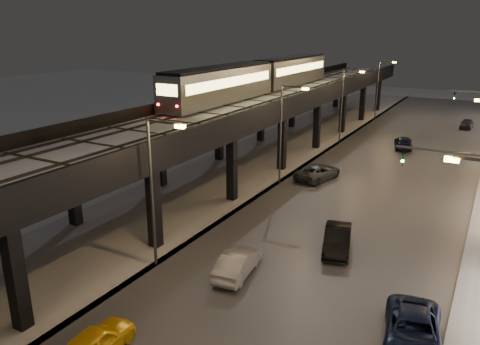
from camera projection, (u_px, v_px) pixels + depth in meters
The scene contains 19 objects.
road_surface at pixel (379, 184), 42.93m from camera, with size 17.00×120.00×0.06m, color #46474D.
under_viaduct_pavement at pixel (249, 164), 49.20m from camera, with size 11.00×120.00×0.06m, color #9FA1A8.
elevated_viaduct at pixel (234, 116), 44.91m from camera, with size 9.00×100.00×6.30m.
viaduct_trackbed at pixel (235, 108), 44.79m from camera, with size 8.40×100.00×0.32m.
viaduct_parapet_streetside at pixel (276, 107), 42.65m from camera, with size 0.30×100.00×1.10m, color black.
viaduct_parapet_far at pixel (197, 100), 46.69m from camera, with size 0.30×100.00×1.10m, color black.
streetlight_left_1 at pixel (155, 184), 26.71m from camera, with size 2.57×0.28×9.00m.
streetlight_left_2 at pixel (284, 128), 41.73m from camera, with size 2.57×0.28×9.00m.
streetlight_left_3 at pixel (344, 101), 56.74m from camera, with size 2.57×0.28×9.00m.
streetlight_left_4 at pixel (379, 85), 71.75m from camera, with size 2.57×0.28×9.00m.
traffic_light_rig_a at pixel (478, 196), 26.88m from camera, with size 6.10×0.34×7.00m.
subway_train at pixel (261, 76), 54.17m from camera, with size 2.95×35.59×3.52m.
car_taxi at pixel (95, 344), 20.24m from camera, with size 1.65×4.10×1.40m, color yellow.
car_near_white at pixel (238, 264), 27.03m from camera, with size 1.53×4.39×1.45m, color #989898.
car_mid_silver at pixel (318, 172), 44.05m from camera, with size 2.41×5.23×1.45m, color #3B3E42.
car_mid_dark at pixel (403, 143), 55.31m from camera, with size 1.92×4.73×1.37m, color black.
car_onc_silver at pixel (337, 240), 29.92m from camera, with size 1.62×4.66×1.53m, color black.
car_onc_dark at pixel (413, 333), 20.89m from camera, with size 2.48×5.37×1.49m, color #10193A.
car_onc_red at pixel (467, 124), 66.24m from camera, with size 1.55×3.85×1.31m, color black.
Camera 1 is at (16.14, -6.74, 13.82)m, focal length 35.00 mm.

